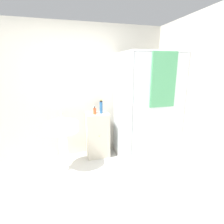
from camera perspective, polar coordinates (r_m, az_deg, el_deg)
ground_plane at (r=2.41m, az=-5.84°, el=-31.31°), size 12.00×12.00×0.00m
wall_back at (r=3.41m, az=-11.30°, el=6.18°), size 6.40×0.06×2.50m
shower_enclosure at (r=3.31m, az=10.29°, el=-6.87°), size 0.96×0.99×1.97m
vanity_cabinet at (r=3.46m, az=-4.75°, el=-7.43°), size 0.43×0.37×0.87m
sink at (r=3.03m, az=-15.96°, el=-6.64°), size 0.54×0.54×0.98m
soap_dispenser at (r=3.24m, az=-5.71°, el=0.31°), size 0.06×0.06×0.15m
shampoo_bottle_tall_black at (r=3.36m, az=-3.55°, el=1.85°), size 0.05×0.05×0.24m
shampoo_bottle_blue at (r=3.29m, az=-3.61°, el=1.56°), size 0.05×0.05×0.24m
lotion_bottle_white at (r=3.35m, az=-5.74°, el=0.70°), size 0.06×0.06×0.14m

